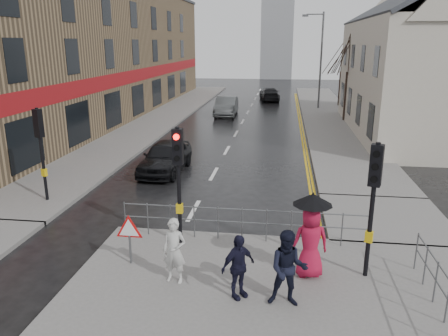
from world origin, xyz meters
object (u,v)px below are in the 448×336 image
(pedestrian_a, at_px, (174,251))
(pedestrian_d, at_px, (238,267))
(car_parked, at_px, (165,157))
(pedestrian_with_umbrella, at_px, (311,233))
(pedestrian_b, at_px, (288,269))
(car_mid, at_px, (226,106))

(pedestrian_a, height_order, pedestrian_d, pedestrian_a)
(car_parked, bearing_deg, pedestrian_a, -71.08)
(pedestrian_with_umbrella, bearing_deg, car_parked, 124.66)
(pedestrian_b, height_order, car_mid, pedestrian_b)
(pedestrian_a, distance_m, car_mid, 25.64)
(car_mid, bearing_deg, pedestrian_a, -86.19)
(pedestrian_with_umbrella, bearing_deg, car_mid, 102.22)
(car_parked, bearing_deg, pedestrian_with_umbrella, -52.95)
(pedestrian_b, distance_m, car_mid, 26.62)
(pedestrian_a, bearing_deg, car_mid, 102.96)
(pedestrian_d, bearing_deg, car_mid, 54.59)
(pedestrian_a, xyz_separation_m, car_mid, (-2.15, 25.55, -0.20))
(pedestrian_with_umbrella, distance_m, car_mid, 25.42)
(pedestrian_d, relative_size, car_mid, 0.34)
(pedestrian_b, bearing_deg, pedestrian_d, 172.01)
(pedestrian_d, xyz_separation_m, car_mid, (-3.73, 26.01, -0.16))
(pedestrian_b, relative_size, pedestrian_with_umbrella, 0.81)
(pedestrian_d, bearing_deg, pedestrian_b, -51.52)
(pedestrian_a, distance_m, car_parked, 9.84)
(pedestrian_with_umbrella, bearing_deg, pedestrian_a, -167.47)
(car_mid, bearing_deg, car_parked, -93.29)
(pedestrian_d, bearing_deg, pedestrian_a, 120.08)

